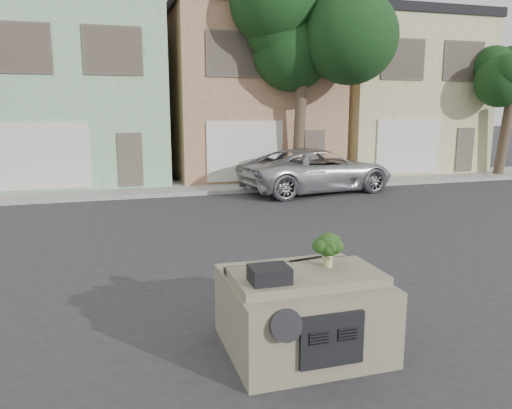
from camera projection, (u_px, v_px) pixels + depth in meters
name	position (u px, v px, depth m)	size (l,w,h in m)	color
ground_plane	(243.00, 277.00, 9.60)	(120.00, 120.00, 0.00)	#303033
sidewalk	(172.00, 188.00, 19.45)	(40.00, 3.00, 0.15)	gray
townhouse_mint	(76.00, 93.00, 21.50)	(7.20, 8.20, 7.55)	#8CBD8E
townhouse_tan	(244.00, 94.00, 23.62)	(7.20, 8.20, 7.55)	#A77959
townhouse_beige	(384.00, 95.00, 25.74)	(7.20, 8.20, 7.55)	#CAC28A
silver_pickup	(317.00, 192.00, 19.14)	(2.75, 5.97, 1.66)	#AEAEB4
tree_near	(300.00, 79.00, 19.39)	(4.40, 4.00, 8.50)	#143514
tree_far	(506.00, 111.00, 22.46)	(3.20, 3.00, 6.00)	#143514
car_dashboard	(302.00, 309.00, 6.67)	(2.00, 1.80, 1.12)	#78705A
instrument_hump	(269.00, 274.00, 6.05)	(0.48, 0.38, 0.20)	black
wiper_arm	(311.00, 258.00, 7.00)	(0.70, 0.03, 0.02)	black
broccoli	(328.00, 249.00, 6.62)	(0.39, 0.39, 0.48)	#1B3811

